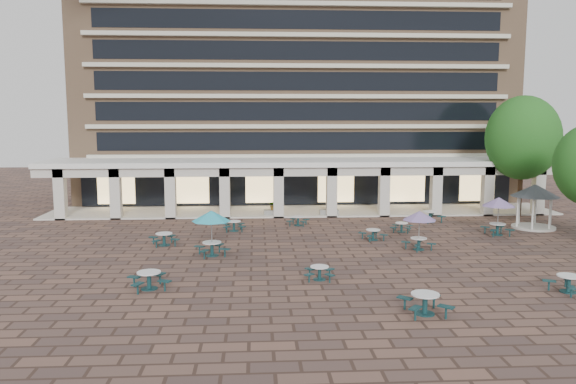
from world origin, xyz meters
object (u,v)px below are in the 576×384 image
picnic_table_1 (320,272)px  planter_right (329,210)px  planter_left (273,210)px  picnic_table_0 (149,279)px  gazebo (535,196)px  picnic_table_2 (425,302)px

picnic_table_1 → planter_right: bearing=88.2°
picnic_table_1 → planter_left: (-1.69, 17.93, 0.12)m
picnic_table_0 → gazebo: (24.76, 12.99, 1.87)m
picnic_table_0 → planter_left: (6.33, 18.98, 0.03)m
planter_left → planter_right: size_ratio=1.00×
gazebo → planter_right: 15.29m
picnic_table_1 → planter_right: size_ratio=1.10×
picnic_table_2 → gazebo: (13.06, 16.99, 1.85)m
picnic_table_1 → gazebo: 20.66m
picnic_table_1 → picnic_table_2: (3.69, -5.05, 0.11)m
picnic_table_0 → picnic_table_1: bearing=-11.9°
planter_left → gazebo: bearing=-18.0°
picnic_table_1 → picnic_table_2: bearing=-46.8°
gazebo → planter_left: 19.47m
planter_right → planter_left: bearing=180.0°
picnic_table_0 → picnic_table_1: picnic_table_0 is taller
picnic_table_2 → gazebo: bearing=48.6°
planter_left → planter_right: 4.49m
picnic_table_1 → planter_right: 18.15m
picnic_table_0 → planter_left: 20.00m
planter_left → planter_right: (4.49, 0.00, -0.05)m
picnic_table_1 → planter_right: (2.81, 17.93, 0.06)m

